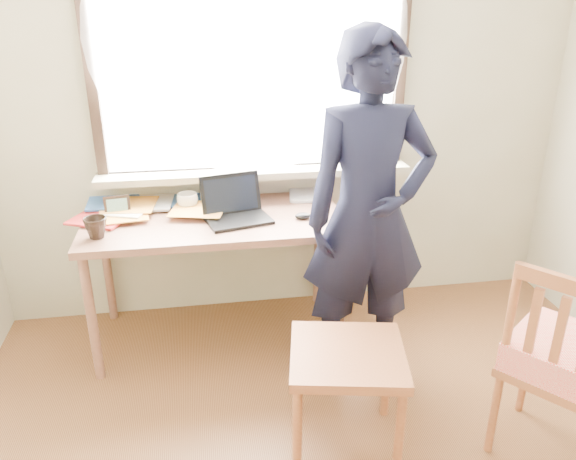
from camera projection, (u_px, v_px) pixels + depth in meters
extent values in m
cube|color=#B7B294|center=(286.00, 106.00, 3.32)|extent=(3.50, 0.02, 2.60)
cube|color=white|center=(251.00, 54.00, 3.16)|extent=(1.70, 0.01, 1.30)
cube|color=black|center=(254.00, 171.00, 3.41)|extent=(1.82, 0.06, 0.06)
cube|color=black|center=(89.00, 57.00, 3.01)|extent=(0.06, 0.06, 1.30)
cube|color=black|center=(401.00, 52.00, 3.28)|extent=(0.06, 0.06, 1.30)
cube|color=#B7B294|center=(256.00, 173.00, 3.34)|extent=(1.85, 0.20, 0.04)
cube|color=white|center=(252.00, 36.00, 3.05)|extent=(1.95, 0.02, 1.65)
cube|color=brown|center=(214.00, 221.00, 3.13)|extent=(1.43, 0.71, 0.04)
cylinder|color=brown|center=(92.00, 319.00, 2.90)|extent=(0.05, 0.05, 0.73)
cylinder|color=brown|center=(107.00, 267.00, 3.46)|extent=(0.05, 0.05, 0.73)
cylinder|color=brown|center=(341.00, 298.00, 3.10)|extent=(0.05, 0.05, 0.73)
cylinder|color=brown|center=(318.00, 252.00, 3.66)|extent=(0.05, 0.05, 0.73)
cube|color=black|center=(238.00, 220.00, 3.06)|extent=(0.39, 0.31, 0.02)
cube|color=black|center=(231.00, 194.00, 3.12)|extent=(0.35, 0.15, 0.22)
cube|color=black|center=(231.00, 194.00, 3.12)|extent=(0.30, 0.12, 0.18)
cube|color=black|center=(239.00, 220.00, 3.05)|extent=(0.32, 0.21, 0.00)
imported|color=white|center=(188.00, 201.00, 3.23)|extent=(0.17, 0.17, 0.09)
imported|color=black|center=(96.00, 228.00, 2.84)|extent=(0.16, 0.16, 0.11)
ellipsoid|color=black|center=(303.00, 216.00, 3.10)|extent=(0.09, 0.06, 0.03)
cube|color=white|center=(127.00, 208.00, 3.22)|extent=(0.29, 0.27, 0.02)
cube|color=gold|center=(97.00, 217.00, 3.08)|extent=(0.24, 0.25, 0.02)
cube|color=white|center=(195.00, 201.00, 3.31)|extent=(0.29, 0.30, 0.02)
cube|color=maroon|center=(109.00, 202.00, 3.28)|extent=(0.27, 0.31, 0.02)
cube|color=maroon|center=(190.00, 207.00, 3.22)|extent=(0.31, 0.29, 0.01)
cube|color=white|center=(173.00, 203.00, 3.26)|extent=(0.29, 0.31, 0.01)
cube|color=white|center=(113.00, 202.00, 3.26)|extent=(0.25, 0.24, 0.01)
cube|color=gold|center=(113.00, 204.00, 3.21)|extent=(0.30, 0.32, 0.02)
cube|color=white|center=(173.00, 196.00, 3.34)|extent=(0.31, 0.33, 0.01)
imported|color=white|center=(135.00, 203.00, 3.29)|extent=(0.24, 0.31, 0.03)
imported|color=white|center=(290.00, 195.00, 3.44)|extent=(0.23, 0.29, 0.02)
cube|color=black|center=(117.00, 207.00, 3.11)|extent=(0.14, 0.03, 0.11)
cube|color=#3F7433|center=(117.00, 207.00, 3.11)|extent=(0.11, 0.02, 0.08)
cube|color=#9F5A34|center=(348.00, 356.00, 2.41)|extent=(0.57, 0.55, 0.04)
cylinder|color=#9F5A34|center=(297.00, 433.00, 2.33)|extent=(0.04, 0.04, 0.46)
cylinder|color=#9F5A34|center=(299.00, 373.00, 2.70)|extent=(0.04, 0.04, 0.46)
cylinder|color=#9F5A34|center=(399.00, 436.00, 2.32)|extent=(0.04, 0.04, 0.46)
cylinder|color=#9F5A34|center=(387.00, 375.00, 2.69)|extent=(0.04, 0.04, 0.46)
cube|color=#9F5A34|center=(562.00, 371.00, 2.39)|extent=(0.60, 0.61, 0.04)
cylinder|color=#9F5A34|center=(525.00, 376.00, 2.72)|extent=(0.04, 0.04, 0.41)
cylinder|color=#9F5A34|center=(494.00, 414.00, 2.48)|extent=(0.04, 0.04, 0.41)
cylinder|color=#9F5A34|center=(510.00, 318.00, 2.28)|extent=(0.04, 0.04, 0.50)
cube|color=#9F5A34|center=(570.00, 286.00, 2.07)|extent=(0.28, 0.34, 0.06)
cube|color=#9F5A34|center=(557.00, 342.00, 2.17)|extent=(0.04, 0.04, 0.40)
cube|color=#9F5A34|center=(531.00, 333.00, 2.23)|extent=(0.04, 0.04, 0.40)
cube|color=red|center=(566.00, 354.00, 2.36)|extent=(0.59, 0.59, 0.13)
imported|color=black|center=(368.00, 215.00, 2.78)|extent=(0.67, 0.44, 1.80)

